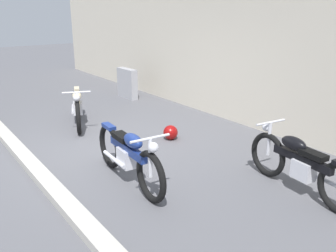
# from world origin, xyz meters

# --- Properties ---
(ground_plane) EXTENTS (40.00, 40.00, 0.00)m
(ground_plane) POSITION_xyz_m (0.00, 0.00, 0.00)
(ground_plane) COLOR #56565B
(building_wall) EXTENTS (18.00, 0.30, 2.93)m
(building_wall) POSITION_xyz_m (0.00, 3.35, 1.47)
(building_wall) COLOR beige
(building_wall) RESTS_ON ground_plane
(curb_strip) EXTENTS (18.00, 0.24, 0.12)m
(curb_strip) POSITION_xyz_m (0.00, -1.28, 0.06)
(curb_strip) COLOR #B7B2A8
(curb_strip) RESTS_ON ground_plane
(stone_marker) EXTENTS (0.78, 0.23, 0.84)m
(stone_marker) POSITION_xyz_m (-3.19, 2.40, 0.42)
(stone_marker) COLOR #9E9EA3
(stone_marker) RESTS_ON ground_plane
(helmet) EXTENTS (0.29, 0.29, 0.29)m
(helmet) POSITION_xyz_m (0.31, 1.35, 0.14)
(helmet) COLOR maroon
(helmet) RESTS_ON ground_plane
(motorcycle_cream) EXTENTS (1.86, 0.92, 0.89)m
(motorcycle_cream) POSITION_xyz_m (-1.65, 0.27, 0.43)
(motorcycle_cream) COLOR black
(motorcycle_cream) RESTS_ON ground_plane
(motorcycle_black) EXTENTS (1.95, 0.55, 0.88)m
(motorcycle_black) POSITION_xyz_m (3.09, 1.52, 0.42)
(motorcycle_black) COLOR black
(motorcycle_black) RESTS_ON ground_plane
(motorcycle_blue) EXTENTS (2.04, 0.57, 0.91)m
(motorcycle_blue) POSITION_xyz_m (1.45, -0.25, 0.44)
(motorcycle_blue) COLOR black
(motorcycle_blue) RESTS_ON ground_plane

